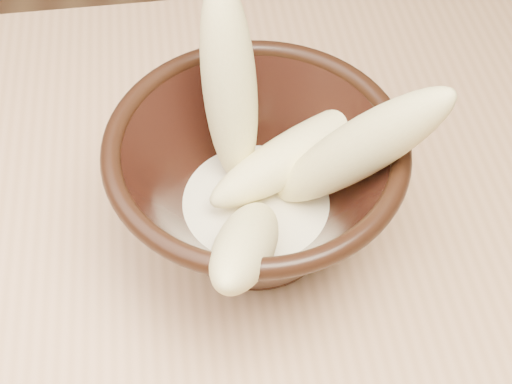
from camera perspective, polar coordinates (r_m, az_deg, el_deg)
The scene contains 7 objects.
table at distance 0.63m, azimuth -3.82°, elevation -13.61°, with size 1.20×0.80×0.75m.
bowl at distance 0.54m, azimuth -0.00°, elevation 0.67°, with size 0.22×0.22×0.12m.
milk_puddle at distance 0.56m, azimuth 0.00°, elevation -1.21°, with size 0.12×0.12×0.02m, color beige.
banana_upright at distance 0.53m, azimuth -2.13°, elevation 8.45°, with size 0.04×0.04×0.17m, color #E6D488.
banana_right at distance 0.50m, azimuth 8.04°, elevation 3.32°, with size 0.04×0.04×0.18m, color #E6D488.
banana_across at distance 0.56m, azimuth 3.93°, elevation 3.38°, with size 0.04×0.04×0.17m, color #E6D488.
banana_front at distance 0.48m, azimuth -0.79°, elevation -4.19°, with size 0.04×0.04×0.15m, color #E6D488.
Camera 1 is at (0.01, -0.26, 1.24)m, focal length 50.00 mm.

